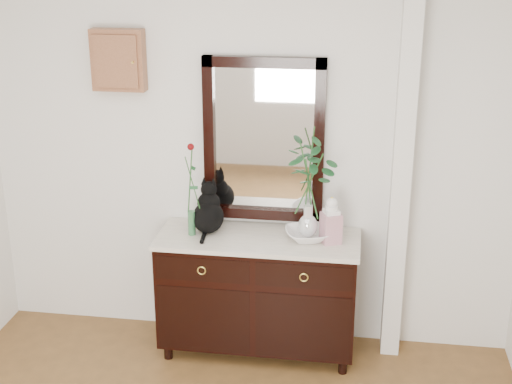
% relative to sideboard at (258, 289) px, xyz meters
% --- Properties ---
extents(wall_back, '(3.60, 0.04, 2.70)m').
position_rel_sideboard_xyz_m(wall_back, '(-0.10, 0.25, 0.88)').
color(wall_back, silver).
rests_on(wall_back, ground).
extents(pilaster, '(0.12, 0.20, 2.70)m').
position_rel_sideboard_xyz_m(pilaster, '(0.90, 0.17, 0.88)').
color(pilaster, silver).
rests_on(pilaster, ground).
extents(sideboard, '(1.33, 0.52, 0.82)m').
position_rel_sideboard_xyz_m(sideboard, '(0.00, 0.00, 0.00)').
color(sideboard, black).
rests_on(sideboard, ground).
extents(wall_mirror, '(0.80, 0.06, 1.10)m').
position_rel_sideboard_xyz_m(wall_mirror, '(-0.00, 0.24, 0.97)').
color(wall_mirror, black).
rests_on(wall_mirror, wall_back).
extents(key_cabinet, '(0.35, 0.10, 0.40)m').
position_rel_sideboard_xyz_m(key_cabinet, '(-0.95, 0.21, 1.48)').
color(key_cabinet, brown).
rests_on(key_cabinet, wall_back).
extents(cat, '(0.26, 0.31, 0.34)m').
position_rel_sideboard_xyz_m(cat, '(-0.34, 0.05, 0.54)').
color(cat, black).
rests_on(cat, sideboard).
extents(lotus_bowl, '(0.36, 0.36, 0.07)m').
position_rel_sideboard_xyz_m(lotus_bowl, '(0.32, 0.01, 0.41)').
color(lotus_bowl, white).
rests_on(lotus_bowl, sideboard).
extents(vase_branches, '(0.44, 0.44, 0.76)m').
position_rel_sideboard_xyz_m(vase_branches, '(0.32, 0.01, 0.77)').
color(vase_branches, silver).
rests_on(vase_branches, lotus_bowl).
extents(bud_vase_rose, '(0.09, 0.09, 0.64)m').
position_rel_sideboard_xyz_m(bud_vase_rose, '(-0.44, -0.02, 0.70)').
color(bud_vase_rose, '#356E41').
rests_on(bud_vase_rose, sideboard).
extents(ginger_jar, '(0.15, 0.15, 0.31)m').
position_rel_sideboard_xyz_m(ginger_jar, '(0.47, -0.01, 0.53)').
color(ginger_jar, white).
rests_on(ginger_jar, sideboard).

